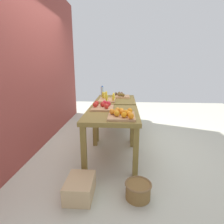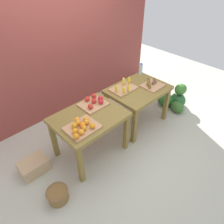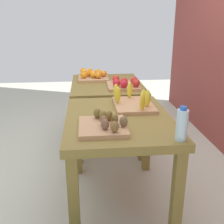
{
  "view_description": "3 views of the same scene",
  "coord_description": "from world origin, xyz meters",
  "views": [
    {
      "loc": [
        -3.17,
        -0.18,
        1.44
      ],
      "look_at": [
        0.09,
        0.04,
        0.59
      ],
      "focal_mm": 29.01,
      "sensor_mm": 36.0,
      "label": 1
    },
    {
      "loc": [
        -1.96,
        -1.94,
        2.68
      ],
      "look_at": [
        -0.04,
        0.05,
        0.52
      ],
      "focal_mm": 33.34,
      "sensor_mm": 36.0,
      "label": 2
    },
    {
      "loc": [
        2.46,
        -0.24,
        1.46
      ],
      "look_at": [
        -0.04,
        0.01,
        0.58
      ],
      "focal_mm": 43.07,
      "sensor_mm": 36.0,
      "label": 3
    }
  ],
  "objects": [
    {
      "name": "cardboard_produce_box",
      "position": [
        -1.44,
        0.3,
        0.11
      ],
      "size": [
        0.4,
        0.3,
        0.21
      ],
      "primitive_type": "cube",
      "color": "tan",
      "rests_on": "ground_plane"
    },
    {
      "name": "apple_bin",
      "position": [
        -0.32,
        0.17,
        0.79
      ],
      "size": [
        0.4,
        0.35,
        0.11
      ],
      "color": "tan",
      "rests_on": "display_table_left"
    },
    {
      "name": "watermelon_pile",
      "position": [
        1.53,
        -0.25,
        0.18
      ],
      "size": [
        0.63,
        0.7,
        0.51
      ],
      "color": "#286131",
      "rests_on": "ground_plane"
    },
    {
      "name": "banana_crate",
      "position": [
        0.34,
        0.15,
        0.8
      ],
      "size": [
        0.44,
        0.32,
        0.17
      ],
      "color": "tan",
      "rests_on": "display_table_right"
    },
    {
      "name": "display_table_right",
      "position": [
        0.56,
        0.0,
        0.64
      ],
      "size": [
        1.04,
        0.8,
        0.75
      ],
      "color": "olive",
      "rests_on": "ground_plane"
    },
    {
      "name": "back_wall",
      "position": [
        0.0,
        1.35,
        1.5
      ],
      "size": [
        4.4,
        0.12,
        3.0
      ],
      "primitive_type": "cube",
      "color": "brown",
      "rests_on": "ground_plane"
    },
    {
      "name": "kiwi_bin",
      "position": [
        0.79,
        -0.12,
        0.79
      ],
      "size": [
        0.36,
        0.33,
        0.1
      ],
      "color": "tan",
      "rests_on": "display_table_right"
    },
    {
      "name": "wicker_basket",
      "position": [
        -1.43,
        -0.35,
        0.1
      ],
      "size": [
        0.3,
        0.3,
        0.19
      ],
      "color": "brown",
      "rests_on": "ground_plane"
    },
    {
      "name": "orange_bin",
      "position": [
        -0.8,
        -0.15,
        0.8
      ],
      "size": [
        0.45,
        0.36,
        0.11
      ],
      "color": "tan",
      "rests_on": "display_table_left"
    },
    {
      "name": "water_bottle",
      "position": [
        1.01,
        0.33,
        0.86
      ],
      "size": [
        0.07,
        0.07,
        0.22
      ],
      "color": "silver",
      "rests_on": "display_table_right"
    },
    {
      "name": "ground_plane",
      "position": [
        0.0,
        0.0,
        0.0
      ],
      "size": [
        8.0,
        8.0,
        0.0
      ],
      "primitive_type": "plane",
      "color": "#B9B9A6"
    },
    {
      "name": "display_table_left",
      "position": [
        -0.56,
        0.0,
        0.64
      ],
      "size": [
        1.04,
        0.8,
        0.75
      ],
      "color": "olive",
      "rests_on": "ground_plane"
    }
  ]
}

